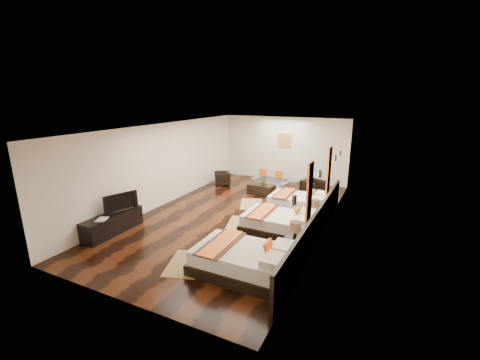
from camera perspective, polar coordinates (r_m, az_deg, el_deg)
The scene contains 30 objects.
floor at distance 10.04m, azimuth -0.75°, elevation -6.46°, with size 5.50×9.50×0.01m, color black.
ceiling at distance 9.37m, azimuth -0.81°, elevation 9.65°, with size 5.50×9.50×0.01m, color white.
back_wall at distance 13.93m, azimuth 8.06°, elevation 5.55°, with size 5.50×0.01×2.80m, color silver.
left_wall at distance 11.09m, azimuth -13.60°, elevation 2.78°, with size 0.01×9.50×2.80m, color silver.
right_wall at distance 8.77m, azimuth 15.50°, elevation -0.63°, with size 0.01×9.50×2.80m, color silver.
headboard_panel at distance 8.34m, azimuth 13.72°, elevation -8.26°, with size 0.08×6.60×0.90m, color black.
bed_near at distance 6.91m, azimuth 1.21°, elevation -14.46°, with size 2.25×1.41×0.86m.
bed_mid at distance 8.86m, azimuth 7.52°, elevation -7.78°, with size 2.08×1.31×0.79m.
bed_far at distance 10.61m, azimuth 10.88°, elevation -4.04°, with size 1.98×1.25×0.76m.
nightstand_a at distance 7.51m, azimuth 9.84°, elevation -11.79°, with size 0.47×0.47×0.94m.
nightstand_b at distance 9.38m, azimuth 13.44°, elevation -6.63°, with size 0.41×0.41×0.82m.
jute_mat_near at distance 7.48m, azimuth -9.88°, elevation -14.74°, with size 0.75×1.20×0.01m, color #9F8451.
jute_mat_mid at distance 9.40m, azimuth 0.09°, elevation -8.00°, with size 0.75×1.20×0.01m, color #9F8451.
jute_mat_far at distance 11.04m, azimuth 2.09°, elevation -4.39°, with size 0.75×1.20×0.01m, color #9F8451.
tv_console at distance 9.44m, azimuth -22.12°, elevation -7.30°, with size 0.50×1.80×0.55m, color black.
tv at distance 9.38m, azimuth -21.08°, elevation -3.74°, with size 0.96×0.13×0.55m, color black.
book at distance 9.06m, azimuth -24.54°, elevation -6.56°, with size 0.25×0.33×0.03m, color black.
figurine at distance 9.77m, azimuth -19.13°, elevation -3.37°, with size 0.36×0.36×0.38m, color olive.
sofa at distance 13.00m, azimuth 5.59°, elevation -0.37°, with size 1.56×0.61×0.46m, color slate.
armchair_left at distance 13.28m, azimuth -3.24°, elevation 0.29°, with size 0.62×0.64×0.58m, color black.
armchair_right at distance 12.07m, azimuth 13.06°, elevation -1.45°, with size 0.70×0.72×0.65m, color black.
coffee_table at distance 12.07m, azimuth 3.84°, elevation -1.70°, with size 1.00×0.50×0.40m, color black.
table_plant at distance 11.96m, azimuth 4.34°, elevation -0.14°, with size 0.27×0.23×0.30m, color #20551C.
orange_panel_a at distance 6.90m, azimuth 12.53°, elevation -2.13°, with size 0.04×0.40×1.30m, color #D86014.
orange_panel_b at distance 8.98m, azimuth 15.87°, elevation 1.70°, with size 0.04×0.40×1.30m, color #D86014.
sconce_near at distance 5.84m, azimuth 9.80°, elevation -3.62°, with size 0.07×0.12×0.18m.
sconce_mid at distance 7.90m, azimuth 14.31°, elevation 1.11°, with size 0.07×0.12×0.18m.
sconce_far at distance 10.02m, azimuth 16.94°, elevation 3.86°, with size 0.07×0.12×0.18m.
sconce_lounge at distance 10.90m, azimuth 17.73°, elevation 4.68°, with size 0.07×0.12×0.18m.
gold_artwork at distance 13.85m, azimuth 8.09°, elevation 7.17°, with size 0.60×0.04×0.60m, color #AD873F.
Camera 1 is at (4.19, -8.33, 3.72)m, focal length 23.45 mm.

